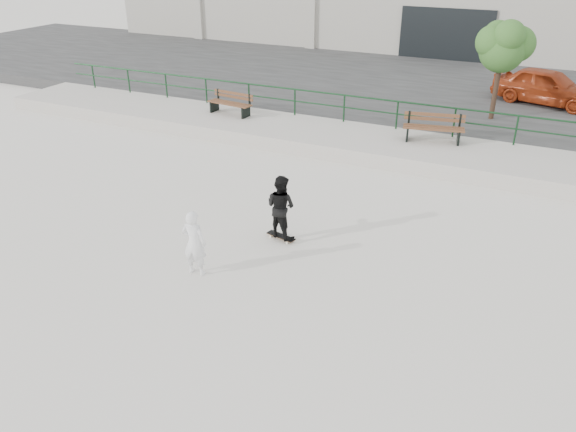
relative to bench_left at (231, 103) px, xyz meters
The scene contains 11 objects.
ground 11.24m from the bench_left, 61.77° to the right, with size 120.00×120.00×0.00m, color silver.
ledge 5.35m from the bench_left, ahead, with size 30.00×3.00×0.50m, color #B9B3A8.
parking_strip 9.73m from the bench_left, 56.93° to the left, with size 60.00×14.00×0.50m, color #303030.
railing 5.39m from the bench_left, ahead, with size 28.00×0.06×1.03m.
bench_left is the anchor object (origin of this frame).
bench_right 7.76m from the bench_left, ahead, with size 2.08×0.98×0.92m.
tree 10.23m from the bench_left, 21.91° to the left, with size 2.05×1.82×3.65m.
red_car 12.84m from the bench_left, 31.79° to the left, with size 1.70×4.22×1.44m, color #9E3313.
skateboard 9.33m from the bench_left, 51.99° to the right, with size 0.80×0.37×0.09m.
standing_skater 9.29m from the bench_left, 51.99° to the right, with size 0.78×0.61×1.60m, color black.
seated_skater 10.62m from the bench_left, 63.77° to the right, with size 0.56×0.37×1.54m, color white.
Camera 1 is at (5.79, -8.39, 6.82)m, focal length 35.00 mm.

